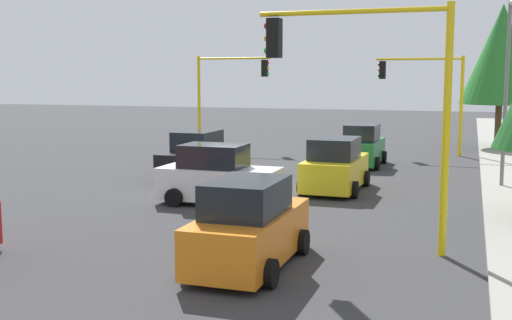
{
  "coord_description": "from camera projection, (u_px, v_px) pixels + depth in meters",
  "views": [
    {
      "loc": [
        21.23,
        8.04,
        4.18
      ],
      "look_at": [
        -0.33,
        0.74,
        1.2
      ],
      "focal_mm": 44.74,
      "sensor_mm": 36.0,
      "label": 1
    }
  ],
  "objects": [
    {
      "name": "car_orange",
      "position": [
        249.0,
        227.0,
        14.01
      ],
      "size": [
        4.12,
        1.98,
        1.98
      ],
      "color": "orange",
      "rests_on": "ground"
    },
    {
      "name": "ground_plane",
      "position": [
        234.0,
        193.0,
        23.03
      ],
      "size": [
        120.0,
        120.0,
        0.0
      ],
      "primitive_type": "plane",
      "color": "#353538"
    },
    {
      "name": "street_lamp_curbside",
      "position": [
        508.0,
        72.0,
        22.93
      ],
      "size": [
        2.15,
        0.28,
        7.0
      ],
      "color": "slate",
      "rests_on": "ground"
    },
    {
      "name": "car_black",
      "position": [
        196.0,
        157.0,
        26.08
      ],
      "size": [
        4.11,
        2.01,
        1.98
      ],
      "color": "black",
      "rests_on": "ground"
    },
    {
      "name": "car_green",
      "position": [
        362.0,
        147.0,
        29.97
      ],
      "size": [
        3.85,
        1.94,
        1.98
      ],
      "color": "#1E7238",
      "rests_on": "ground"
    },
    {
      "name": "car_white",
      "position": [
        218.0,
        177.0,
        20.97
      ],
      "size": [
        1.99,
        3.96,
        1.98
      ],
      "color": "white",
      "rests_on": "ground"
    },
    {
      "name": "traffic_signal_far_left",
      "position": [
        425.0,
        85.0,
        33.9
      ],
      "size": [
        0.36,
        4.59,
        5.27
      ],
      "color": "yellow",
      "rests_on": "ground"
    },
    {
      "name": "traffic_signal_far_right",
      "position": [
        228.0,
        83.0,
        37.48
      ],
      "size": [
        0.36,
        4.59,
        5.39
      ],
      "color": "yellow",
      "rests_on": "ground"
    },
    {
      "name": "traffic_signal_near_left",
      "position": [
        370.0,
        79.0,
        15.04
      ],
      "size": [
        0.36,
        4.59,
        5.85
      ],
      "color": "yellow",
      "rests_on": "ground"
    },
    {
      "name": "tree_roadside_far",
      "position": [
        501.0,
        54.0,
        36.21
      ],
      "size": [
        4.52,
        4.52,
        8.28
      ],
      "color": "brown",
      "rests_on": "ground"
    },
    {
      "name": "car_yellow",
      "position": [
        335.0,
        167.0,
        23.42
      ],
      "size": [
        4.14,
        2.11,
        1.98
      ],
      "color": "yellow",
      "rests_on": "ground"
    }
  ]
}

